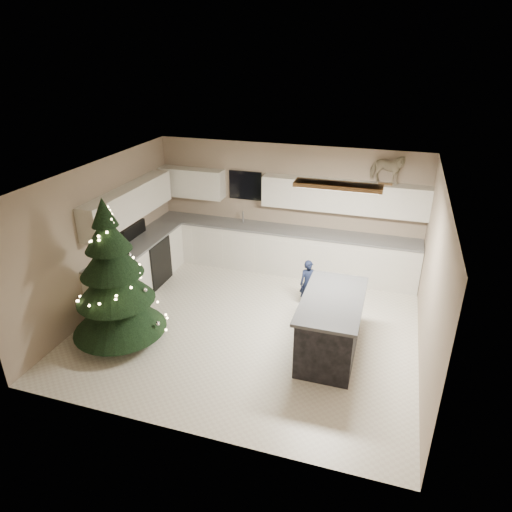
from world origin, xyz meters
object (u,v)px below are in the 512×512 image
(rocking_horse, at_px, (387,169))
(bar_stool, at_px, (310,317))
(christmas_tree, at_px, (115,286))
(island, at_px, (331,325))
(toddler, at_px, (308,284))

(rocking_horse, bearing_deg, bar_stool, 172.26)
(christmas_tree, bearing_deg, bar_stool, 17.04)
(christmas_tree, height_order, rocking_horse, rocking_horse)
(island, distance_m, rocking_horse, 3.25)
(toddler, xyz_separation_m, rocking_horse, (1.09, 1.37, 1.86))
(bar_stool, bearing_deg, rocking_horse, 71.11)
(toddler, bearing_deg, christmas_tree, -164.97)
(rocking_horse, bearing_deg, island, -179.27)
(bar_stool, distance_m, rocking_horse, 3.19)
(island, distance_m, toddler, 1.42)
(island, bearing_deg, christmas_tree, -167.81)
(island, xyz_separation_m, bar_stool, (-0.36, 0.19, -0.02))
(christmas_tree, bearing_deg, rocking_horse, 41.85)
(bar_stool, height_order, toddler, toddler)
(bar_stool, distance_m, toddler, 1.13)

